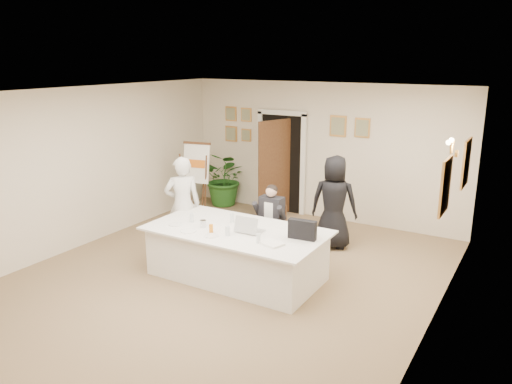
{
  "coord_description": "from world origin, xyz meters",
  "views": [
    {
      "loc": [
        3.99,
        -5.88,
        3.29
      ],
      "look_at": [
        0.16,
        0.6,
        1.24
      ],
      "focal_mm": 35.0,
      "sensor_mm": 36.0,
      "label": 1
    }
  ],
  "objects_px": {
    "laptop": "(251,223)",
    "oj_glass": "(211,229)",
    "paper_stack": "(271,243)",
    "potted_palm": "(226,179)",
    "steel_jug": "(203,224)",
    "flip_chart": "(199,185)",
    "standing_man": "(183,205)",
    "standing_woman": "(334,202)",
    "seated_man": "(270,221)",
    "laptop_bag": "(302,230)",
    "conference_table": "(237,253)"
  },
  "relations": [
    {
      "from": "standing_man",
      "to": "potted_palm",
      "type": "height_order",
      "value": "standing_man"
    },
    {
      "from": "laptop",
      "to": "oj_glass",
      "type": "distance_m",
      "value": 0.59
    },
    {
      "from": "standing_man",
      "to": "oj_glass",
      "type": "bearing_deg",
      "value": 102.08
    },
    {
      "from": "standing_woman",
      "to": "laptop",
      "type": "xyz_separation_m",
      "value": [
        -0.55,
        -1.9,
        0.09
      ]
    },
    {
      "from": "standing_woman",
      "to": "oj_glass",
      "type": "relative_size",
      "value": 12.76
    },
    {
      "from": "potted_palm",
      "to": "steel_jug",
      "type": "distance_m",
      "value": 3.78
    },
    {
      "from": "seated_man",
      "to": "laptop",
      "type": "bearing_deg",
      "value": -69.25
    },
    {
      "from": "flip_chart",
      "to": "steel_jug",
      "type": "bearing_deg",
      "value": -51.59
    },
    {
      "from": "potted_palm",
      "to": "paper_stack",
      "type": "distance_m",
      "value": 4.59
    },
    {
      "from": "steel_jug",
      "to": "standing_woman",
      "type": "bearing_deg",
      "value": 58.77
    },
    {
      "from": "laptop_bag",
      "to": "steel_jug",
      "type": "height_order",
      "value": "laptop_bag"
    },
    {
      "from": "flip_chart",
      "to": "paper_stack",
      "type": "bearing_deg",
      "value": -37.33
    },
    {
      "from": "laptop",
      "to": "oj_glass",
      "type": "relative_size",
      "value": 2.93
    },
    {
      "from": "flip_chart",
      "to": "oj_glass",
      "type": "bearing_deg",
      "value": -49.53
    },
    {
      "from": "flip_chart",
      "to": "paper_stack",
      "type": "height_order",
      "value": "flip_chart"
    },
    {
      "from": "seated_man",
      "to": "standing_man",
      "type": "height_order",
      "value": "standing_man"
    },
    {
      "from": "seated_man",
      "to": "flip_chart",
      "type": "bearing_deg",
      "value": 165.3
    },
    {
      "from": "laptop_bag",
      "to": "paper_stack",
      "type": "xyz_separation_m",
      "value": [
        -0.27,
        -0.41,
        -0.13
      ]
    },
    {
      "from": "laptop",
      "to": "laptop_bag",
      "type": "height_order",
      "value": "laptop_bag"
    },
    {
      "from": "seated_man",
      "to": "steel_jug",
      "type": "distance_m",
      "value": 1.29
    },
    {
      "from": "conference_table",
      "to": "steel_jug",
      "type": "xyz_separation_m",
      "value": [
        -0.49,
        -0.18,
        0.44
      ]
    },
    {
      "from": "seated_man",
      "to": "potted_palm",
      "type": "relative_size",
      "value": 1.02
    },
    {
      "from": "laptop_bag",
      "to": "paper_stack",
      "type": "relative_size",
      "value": 1.24
    },
    {
      "from": "flip_chart",
      "to": "laptop",
      "type": "height_order",
      "value": "flip_chart"
    },
    {
      "from": "laptop",
      "to": "steel_jug",
      "type": "distance_m",
      "value": 0.76
    },
    {
      "from": "laptop",
      "to": "paper_stack",
      "type": "relative_size",
      "value": 1.17
    },
    {
      "from": "seated_man",
      "to": "standing_woman",
      "type": "distance_m",
      "value": 1.22
    },
    {
      "from": "standing_man",
      "to": "oj_glass",
      "type": "xyz_separation_m",
      "value": [
        1.13,
        -0.75,
        0.0
      ]
    },
    {
      "from": "standing_woman",
      "to": "conference_table",
      "type": "bearing_deg",
      "value": 54.81
    },
    {
      "from": "potted_palm",
      "to": "laptop",
      "type": "bearing_deg",
      "value": -50.62
    },
    {
      "from": "seated_man",
      "to": "steel_jug",
      "type": "height_order",
      "value": "seated_man"
    },
    {
      "from": "standing_woman",
      "to": "paper_stack",
      "type": "xyz_separation_m",
      "value": [
        -0.03,
        -2.21,
        -0.04
      ]
    },
    {
      "from": "potted_palm",
      "to": "paper_stack",
      "type": "xyz_separation_m",
      "value": [
        3.07,
        -3.41,
        0.17
      ]
    },
    {
      "from": "laptop",
      "to": "paper_stack",
      "type": "bearing_deg",
      "value": -32.59
    },
    {
      "from": "potted_palm",
      "to": "steel_jug",
      "type": "relative_size",
      "value": 11.27
    },
    {
      "from": "flip_chart",
      "to": "laptop_bag",
      "type": "xyz_separation_m",
      "value": [
        3.21,
        -1.83,
        0.17
      ]
    },
    {
      "from": "standing_woman",
      "to": "laptop_bag",
      "type": "height_order",
      "value": "standing_woman"
    },
    {
      "from": "flip_chart",
      "to": "standing_man",
      "type": "distance_m",
      "value": 1.74
    },
    {
      "from": "flip_chart",
      "to": "seated_man",
      "type": "bearing_deg",
      "value": -23.75
    },
    {
      "from": "seated_man",
      "to": "paper_stack",
      "type": "bearing_deg",
      "value": -51.38
    },
    {
      "from": "standing_woman",
      "to": "oj_glass",
      "type": "bearing_deg",
      "value": 52.76
    },
    {
      "from": "standing_woman",
      "to": "potted_palm",
      "type": "distance_m",
      "value": 3.33
    },
    {
      "from": "flip_chart",
      "to": "standing_man",
      "type": "xyz_separation_m",
      "value": [
        0.82,
        -1.53,
        0.09
      ]
    },
    {
      "from": "laptop",
      "to": "seated_man",
      "type": "bearing_deg",
      "value": 99.65
    },
    {
      "from": "standing_man",
      "to": "steel_jug",
      "type": "distance_m",
      "value": 1.07
    },
    {
      "from": "conference_table",
      "to": "flip_chart",
      "type": "relative_size",
      "value": 1.69
    },
    {
      "from": "paper_stack",
      "to": "standing_woman",
      "type": "bearing_deg",
      "value": 89.23
    },
    {
      "from": "oj_glass",
      "to": "flip_chart",
      "type": "bearing_deg",
      "value": 130.47
    },
    {
      "from": "standing_woman",
      "to": "laptop",
      "type": "distance_m",
      "value": 1.98
    },
    {
      "from": "steel_jug",
      "to": "potted_palm",
      "type": "bearing_deg",
      "value": 118.85
    }
  ]
}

